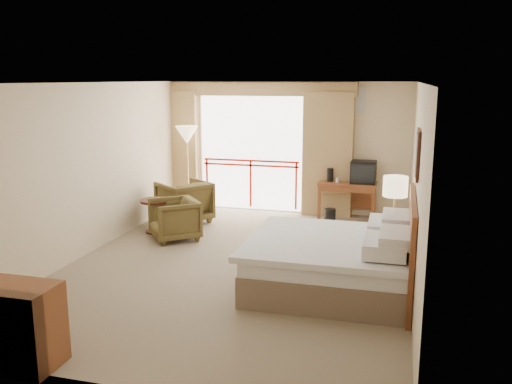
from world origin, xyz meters
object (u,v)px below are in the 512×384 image
(wastebasket, at_px, (330,216))
(table_lamp, at_px, (395,187))
(armchair_far, at_px, (185,222))
(side_table, at_px, (156,210))
(floor_lamp, at_px, (187,138))
(tv, at_px, (363,172))
(nightstand, at_px, (392,241))
(bed, at_px, (334,261))
(armchair_near, at_px, (175,239))
(desk, at_px, (348,190))

(wastebasket, bearing_deg, table_lamp, -57.84)
(wastebasket, bearing_deg, armchair_far, -165.74)
(side_table, height_order, floor_lamp, floor_lamp)
(tv, bearing_deg, nightstand, -83.17)
(bed, bearing_deg, floor_lamp, 135.18)
(bed, height_order, table_lamp, table_lamp)
(nightstand, relative_size, armchair_near, 0.80)
(bed, bearing_deg, desk, 93.20)
(bed, distance_m, side_table, 3.93)
(floor_lamp, bearing_deg, desk, 6.02)
(side_table, bearing_deg, nightstand, -6.44)
(armchair_far, relative_size, floor_lamp, 0.50)
(nightstand, relative_size, armchair_far, 0.70)
(nightstand, height_order, table_lamp, table_lamp)
(table_lamp, xyz_separation_m, armchair_near, (-3.69, 0.11, -1.14))
(nightstand, bearing_deg, desk, 109.50)
(table_lamp, bearing_deg, desk, 111.46)
(table_lamp, height_order, floor_lamp, floor_lamp)
(desk, relative_size, armchair_near, 1.45)
(desk, distance_m, wastebasket, 0.69)
(wastebasket, distance_m, floor_lamp, 3.32)
(armchair_far, xyz_separation_m, side_table, (-0.22, -0.82, 0.42))
(bed, xyz_separation_m, nightstand, (0.73, 1.38, -0.06))
(nightstand, height_order, wastebasket, nightstand)
(armchair_near, bearing_deg, armchair_far, 154.88)
(tv, height_order, armchair_far, tv)
(desk, relative_size, armchair_far, 1.27)
(side_table, bearing_deg, tv, 28.24)
(tv, xyz_separation_m, armchair_far, (-3.34, -1.09, -0.96))
(tv, xyz_separation_m, side_table, (-3.55, -1.91, -0.54))
(desk, xyz_separation_m, floor_lamp, (-3.28, -0.35, 0.97))
(armchair_near, height_order, floor_lamp, floor_lamp)
(wastebasket, bearing_deg, side_table, -152.97)
(nightstand, bearing_deg, bed, -119.32)
(tv, relative_size, wastebasket, 1.79)
(tv, bearing_deg, bed, -99.51)
(bed, relative_size, tv, 4.35)
(table_lamp, bearing_deg, armchair_far, 162.69)
(bed, xyz_separation_m, armchair_far, (-3.25, 2.67, -0.38))
(table_lamp, height_order, tv, table_lamp)
(wastebasket, xyz_separation_m, side_table, (-2.97, -1.52, 0.28))
(nightstand, relative_size, floor_lamp, 0.35)
(table_lamp, distance_m, armchair_far, 4.32)
(armchair_near, bearing_deg, nightstand, 48.37)
(tv, distance_m, armchair_far, 3.64)
(desk, xyz_separation_m, armchair_near, (-2.75, -2.28, -0.58))
(table_lamp, bearing_deg, tv, 105.32)
(table_lamp, xyz_separation_m, armchair_far, (-3.98, 1.24, -1.14))
(table_lamp, relative_size, wastebasket, 2.40)
(nightstand, distance_m, floor_lamp, 4.87)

